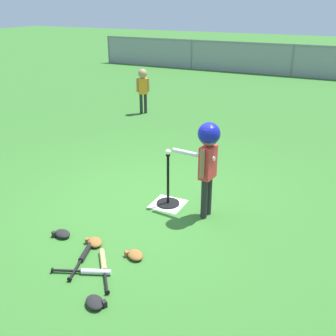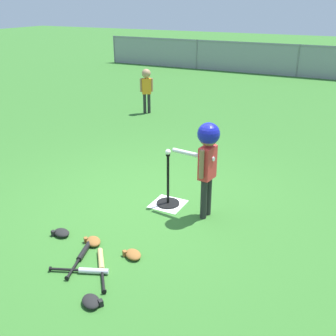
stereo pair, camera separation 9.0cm
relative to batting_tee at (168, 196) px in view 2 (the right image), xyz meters
The scene contains 14 objects.
ground_plane 0.29m from the batting_tee, 166.62° to the right, with size 60.00×60.00×0.00m, color #336B28.
home_plate 0.12m from the batting_tee, ahead, with size 0.44×0.44×0.01m, color white.
batting_tee is the anchor object (origin of this frame).
baseball_on_tee 0.66m from the batting_tee, 14.04° to the left, with size 0.07×0.07×0.07m, color white.
batter_child 0.98m from the batting_tee, ahead, with size 0.65×0.36×1.28m.
fielder_deep_left 4.91m from the batting_tee, 123.03° to the left, with size 0.28×0.23×1.09m.
spare_bat_silver 1.75m from the batting_tee, 92.12° to the right, with size 0.60×0.29×0.06m.
spare_bat_wood 1.58m from the batting_tee, 90.31° to the right, with size 0.50×0.60×0.06m.
spare_bat_black 1.57m from the batting_tee, 100.80° to the right, with size 0.24×0.64×0.06m.
glove_by_plate 1.31m from the batting_tee, 80.63° to the right, with size 0.27×0.26×0.07m.
glove_near_bats 1.32m from the batting_tee, 104.94° to the right, with size 0.27×0.26×0.07m.
glove_tossed_aside 2.12m from the batting_tee, 83.03° to the right, with size 0.27×0.25×0.07m.
glove_outfield_drop 1.53m from the batting_tee, 121.52° to the right, with size 0.25×0.21×0.07m.
outfield_fence 11.02m from the batting_tee, 91.34° to the left, with size 16.06×0.06×1.15m.
Camera 2 is at (2.49, -4.36, 2.65)m, focal length 42.74 mm.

